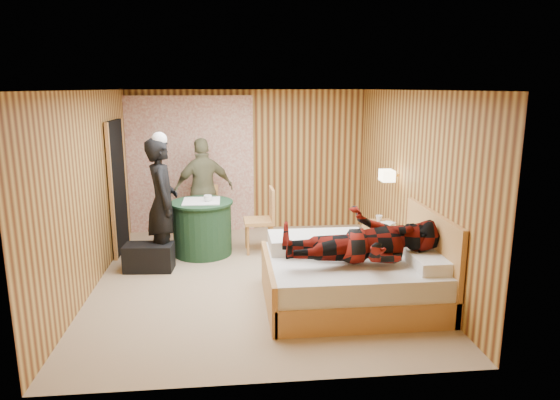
{
  "coord_description": "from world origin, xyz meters",
  "views": [
    {
      "loc": [
        -0.33,
        -6.4,
        2.53
      ],
      "look_at": [
        0.34,
        0.12,
        1.05
      ],
      "focal_mm": 32.0,
      "sensor_mm": 36.0,
      "label": 1
    }
  ],
  "objects": [
    {
      "name": "bed",
      "position": [
        1.12,
        -0.91,
        0.32
      ],
      "size": [
        2.03,
        1.6,
        1.1
      ],
      "color": "tan",
      "rests_on": "floor"
    },
    {
      "name": "wall_back",
      "position": [
        0.0,
        2.5,
        1.25
      ],
      "size": [
        4.2,
        0.02,
        2.5
      ],
      "primitive_type": "cube",
      "color": "tan",
      "rests_on": "floor"
    },
    {
      "name": "chair_far",
      "position": [
        -0.75,
        1.84,
        0.54
      ],
      "size": [
        0.47,
        0.47,
        0.93
      ],
      "rotation": [
        0.0,
        0.0,
        -0.13
      ],
      "color": "tan",
      "rests_on": "floor"
    },
    {
      "name": "man_at_table",
      "position": [
        -0.76,
        1.89,
        0.86
      ],
      "size": [
        1.09,
        0.71,
        1.72
      ],
      "primitive_type": "imported",
      "rotation": [
        0.0,
        0.0,
        3.45
      ],
      "color": "#6B6A47",
      "rests_on": "floor"
    },
    {
      "name": "ceiling",
      "position": [
        0.0,
        0.0,
        2.5
      ],
      "size": [
        4.2,
        5.0,
        0.01
      ],
      "primitive_type": "cube",
      "color": "silver",
      "rests_on": "wall_back"
    },
    {
      "name": "cup_table",
      "position": [
        -0.66,
        1.04,
        0.9
      ],
      "size": [
        0.16,
        0.16,
        0.1
      ],
      "primitive_type": "imported",
      "rotation": [
        0.0,
        0.0,
        0.42
      ],
      "color": "white",
      "rests_on": "round_table"
    },
    {
      "name": "round_table",
      "position": [
        -0.76,
        1.09,
        0.43
      ],
      "size": [
        0.96,
        0.96,
        0.85
      ],
      "color": "#214828",
      "rests_on": "floor"
    },
    {
      "name": "wall_lamp",
      "position": [
        1.92,
        0.45,
        1.3
      ],
      "size": [
        0.26,
        0.24,
        0.16
      ],
      "color": "gold",
      "rests_on": "wall_right"
    },
    {
      "name": "man_on_bed",
      "position": [
        1.15,
        -1.14,
        0.98
      ],
      "size": [
        0.86,
        0.67,
        1.77
      ],
      "primitive_type": "imported",
      "rotation": [
        0.0,
        1.57,
        0.0
      ],
      "color": "#641009",
      "rests_on": "bed"
    },
    {
      "name": "sneaker_left",
      "position": [
        -0.9,
        1.19,
        0.05
      ],
      "size": [
        0.27,
        0.19,
        0.11
      ],
      "primitive_type": "cube",
      "rotation": [
        0.0,
        0.0,
        0.39
      ],
      "color": "white",
      "rests_on": "floor"
    },
    {
      "name": "floor",
      "position": [
        0.0,
        0.0,
        0.0
      ],
      "size": [
        4.2,
        5.0,
        0.01
      ],
      "primitive_type": "cube",
      "color": "#9D7E67",
      "rests_on": "ground"
    },
    {
      "name": "curtain",
      "position": [
        -1.0,
        2.43,
        1.2
      ],
      "size": [
        2.2,
        0.08,
        2.4
      ],
      "primitive_type": "cube",
      "color": "white",
      "rests_on": "floor"
    },
    {
      "name": "book_upper",
      "position": [
        1.88,
        0.42,
        0.61
      ],
      "size": [
        0.27,
        0.27,
        0.02
      ],
      "primitive_type": "imported",
      "rotation": [
        0.0,
        0.0,
        -0.78
      ],
      "color": "white",
      "rests_on": "nightstand"
    },
    {
      "name": "nightstand",
      "position": [
        1.88,
        0.47,
        0.3
      ],
      "size": [
        0.44,
        0.6,
        0.58
      ],
      "color": "tan",
      "rests_on": "floor"
    },
    {
      "name": "woman_standing",
      "position": [
        -1.29,
        0.67,
        0.93
      ],
      "size": [
        0.55,
        0.74,
        1.85
      ],
      "primitive_type": "imported",
      "rotation": [
        0.0,
        0.0,
        1.74
      ],
      "color": "black",
      "rests_on": "floor"
    },
    {
      "name": "wall_right",
      "position": [
        2.1,
        0.0,
        1.25
      ],
      "size": [
        0.02,
        5.0,
        2.5
      ],
      "primitive_type": "cube",
      "color": "tan",
      "rests_on": "floor"
    },
    {
      "name": "duffel_bag",
      "position": [
        -1.49,
        0.44,
        0.19
      ],
      "size": [
        0.7,
        0.41,
        0.38
      ],
      "primitive_type": "cube",
      "rotation": [
        0.0,
        0.0,
        -0.08
      ],
      "color": "black",
      "rests_on": "floor"
    },
    {
      "name": "cup_nightstand",
      "position": [
        1.88,
        0.6,
        0.62
      ],
      "size": [
        0.12,
        0.12,
        0.09
      ],
      "primitive_type": "imported",
      "rotation": [
        0.0,
        0.0,
        -0.17
      ],
      "color": "white",
      "rests_on": "nightstand"
    },
    {
      "name": "chair_near",
      "position": [
        0.2,
        1.13,
        0.59
      ],
      "size": [
        0.47,
        0.47,
        1.01
      ],
      "rotation": [
        0.0,
        0.0,
        -1.55
      ],
      "color": "tan",
      "rests_on": "floor"
    },
    {
      "name": "wall_left",
      "position": [
        -2.1,
        0.0,
        1.25
      ],
      "size": [
        0.02,
        5.0,
        2.5
      ],
      "primitive_type": "cube",
      "color": "tan",
      "rests_on": "floor"
    },
    {
      "name": "book_lower",
      "position": [
        1.88,
        0.42,
        0.59
      ],
      "size": [
        0.17,
        0.22,
        0.02
      ],
      "primitive_type": "imported",
      "rotation": [
        0.0,
        0.0,
        -0.0
      ],
      "color": "white",
      "rests_on": "nightstand"
    },
    {
      "name": "sneaker_right",
      "position": [
        -0.7,
        1.03,
        0.06
      ],
      "size": [
        0.28,
        0.21,
        0.12
      ],
      "primitive_type": "cube",
      "rotation": [
        0.0,
        0.0,
        -0.44
      ],
      "color": "white",
      "rests_on": "floor"
    },
    {
      "name": "doorway",
      "position": [
        -2.06,
        1.4,
        1.02
      ],
      "size": [
        0.06,
        0.9,
        2.05
      ],
      "primitive_type": "cube",
      "color": "black",
      "rests_on": "floor"
    }
  ]
}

